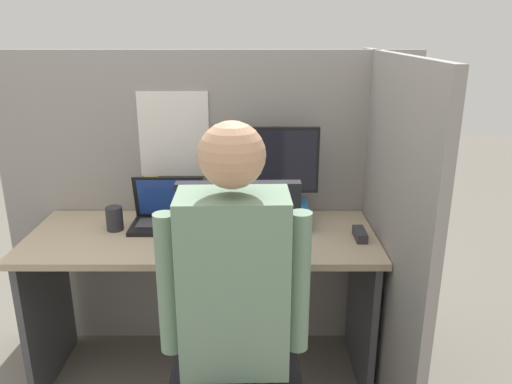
{
  "coord_description": "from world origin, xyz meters",
  "views": [
    {
      "loc": [
        0.24,
        -1.77,
        1.62
      ],
      "look_at": [
        0.24,
        0.15,
        0.99
      ],
      "focal_mm": 35.0,
      "sensor_mm": 36.0,
      "label": 1
    }
  ],
  "objects_px": {
    "stapler": "(361,234)",
    "paper_box": "(270,215)",
    "office_chair": "(238,346)",
    "person": "(234,312)",
    "monitor": "(271,167)",
    "laptop": "(168,217)",
    "carrot_toy": "(278,250)",
    "pen_cup": "(115,219)"
  },
  "relations": [
    {
      "from": "laptop",
      "to": "stapler",
      "type": "distance_m",
      "value": 0.88
    },
    {
      "from": "monitor",
      "to": "office_chair",
      "type": "bearing_deg",
      "value": -100.68
    },
    {
      "from": "office_chair",
      "to": "person",
      "type": "xyz_separation_m",
      "value": [
        -0.0,
        -0.16,
        0.24
      ]
    },
    {
      "from": "monitor",
      "to": "person",
      "type": "bearing_deg",
      "value": -98.98
    },
    {
      "from": "paper_box",
      "to": "stapler",
      "type": "relative_size",
      "value": 2.82
    },
    {
      "from": "stapler",
      "to": "carrot_toy",
      "type": "relative_size",
      "value": 0.95
    },
    {
      "from": "laptop",
      "to": "carrot_toy",
      "type": "bearing_deg",
      "value": -31.74
    },
    {
      "from": "office_chair",
      "to": "laptop",
      "type": "bearing_deg",
      "value": 117.48
    },
    {
      "from": "stapler",
      "to": "paper_box",
      "type": "bearing_deg",
      "value": 156.11
    },
    {
      "from": "carrot_toy",
      "to": "office_chair",
      "type": "height_order",
      "value": "office_chair"
    },
    {
      "from": "laptop",
      "to": "office_chair",
      "type": "bearing_deg",
      "value": -62.52
    },
    {
      "from": "laptop",
      "to": "person",
      "type": "height_order",
      "value": "person"
    },
    {
      "from": "office_chair",
      "to": "monitor",
      "type": "bearing_deg",
      "value": 79.32
    },
    {
      "from": "laptop",
      "to": "pen_cup",
      "type": "relative_size",
      "value": 3.0
    },
    {
      "from": "paper_box",
      "to": "monitor",
      "type": "height_order",
      "value": "monitor"
    },
    {
      "from": "office_chair",
      "to": "person",
      "type": "distance_m",
      "value": 0.29
    },
    {
      "from": "office_chair",
      "to": "pen_cup",
      "type": "bearing_deg",
      "value": 133.27
    },
    {
      "from": "laptop",
      "to": "carrot_toy",
      "type": "height_order",
      "value": "laptop"
    },
    {
      "from": "paper_box",
      "to": "monitor",
      "type": "distance_m",
      "value": 0.23
    },
    {
      "from": "paper_box",
      "to": "laptop",
      "type": "distance_m",
      "value": 0.48
    },
    {
      "from": "pen_cup",
      "to": "office_chair",
      "type": "bearing_deg",
      "value": -46.73
    },
    {
      "from": "laptop",
      "to": "person",
      "type": "bearing_deg",
      "value": -67.67
    },
    {
      "from": "office_chair",
      "to": "person",
      "type": "bearing_deg",
      "value": -91.67
    },
    {
      "from": "paper_box",
      "to": "person",
      "type": "distance_m",
      "value": 0.87
    },
    {
      "from": "carrot_toy",
      "to": "pen_cup",
      "type": "xyz_separation_m",
      "value": [
        -0.73,
        0.26,
        0.03
      ]
    },
    {
      "from": "paper_box",
      "to": "monitor",
      "type": "bearing_deg",
      "value": 90.0
    },
    {
      "from": "paper_box",
      "to": "carrot_toy",
      "type": "relative_size",
      "value": 2.67
    },
    {
      "from": "office_chair",
      "to": "person",
      "type": "relative_size",
      "value": 0.81
    },
    {
      "from": "monitor",
      "to": "office_chair",
      "type": "relative_size",
      "value": 0.4
    },
    {
      "from": "pen_cup",
      "to": "laptop",
      "type": "bearing_deg",
      "value": 11.18
    },
    {
      "from": "paper_box",
      "to": "pen_cup",
      "type": "distance_m",
      "value": 0.72
    },
    {
      "from": "paper_box",
      "to": "laptop",
      "type": "bearing_deg",
      "value": -176.86
    },
    {
      "from": "person",
      "to": "monitor",
      "type": "bearing_deg",
      "value": 81.02
    },
    {
      "from": "monitor",
      "to": "office_chair",
      "type": "distance_m",
      "value": 0.85
    },
    {
      "from": "monitor",
      "to": "person",
      "type": "relative_size",
      "value": 0.32
    },
    {
      "from": "carrot_toy",
      "to": "pen_cup",
      "type": "distance_m",
      "value": 0.78
    },
    {
      "from": "person",
      "to": "pen_cup",
      "type": "relative_size",
      "value": 12.52
    },
    {
      "from": "stapler",
      "to": "person",
      "type": "relative_size",
      "value": 0.09
    },
    {
      "from": "stapler",
      "to": "monitor",
      "type": "bearing_deg",
      "value": 155.79
    },
    {
      "from": "carrot_toy",
      "to": "office_chair",
      "type": "bearing_deg",
      "value": -113.29
    },
    {
      "from": "office_chair",
      "to": "pen_cup",
      "type": "xyz_separation_m",
      "value": [
        -0.58,
        0.62,
        0.24
      ]
    },
    {
      "from": "laptop",
      "to": "monitor",
      "type": "bearing_deg",
      "value": 3.45
    }
  ]
}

